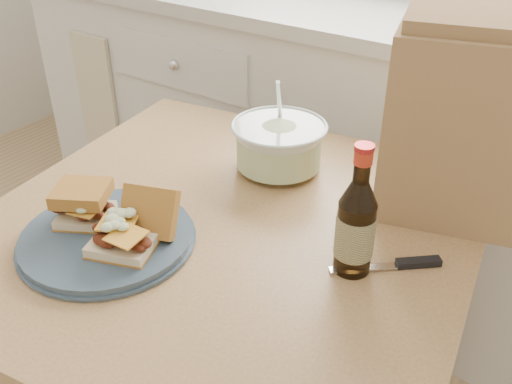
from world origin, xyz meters
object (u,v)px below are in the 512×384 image
Objects in this scene: dining_table at (228,267)px; beer_bottle at (356,226)px; plate at (107,238)px; paper_bag at (463,128)px; coleslaw_bowl at (279,147)px.

beer_bottle is at bearing -5.78° from dining_table.
plate is (-0.13, -0.17, 0.12)m from dining_table.
beer_bottle is (0.25, 0.01, 0.19)m from dining_table.
coleslaw_bowl is at bearing 172.54° from paper_bag.
coleslaw_bowl is at bearing 144.56° from beer_bottle.
beer_bottle reaches higher than coleslaw_bowl.
dining_table is 2.91× the size of paper_bag.
paper_bag reaches higher than beer_bottle.
beer_bottle is at bearing -36.88° from coleslaw_bowl.
dining_table is at bearing -175.87° from beer_bottle.
paper_bag is (0.46, 0.45, 0.16)m from plate.
plate is 0.87× the size of paper_bag.
beer_bottle is (0.28, -0.21, 0.03)m from coleslaw_bowl.
paper_bag is at bearing 44.38° from plate.
dining_table is at bearing -155.22° from paper_bag.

